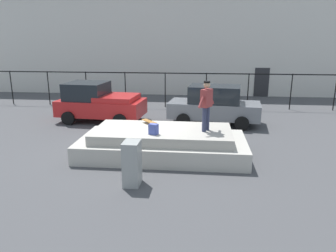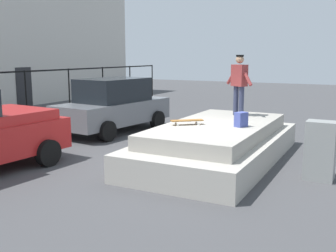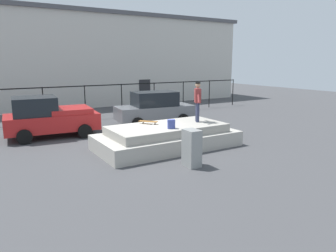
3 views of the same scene
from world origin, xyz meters
The scene contains 10 objects.
ground_plane centered at (0.00, 0.00, 0.00)m, with size 60.00×60.00×0.00m, color #424244.
concrete_ledge centered at (0.83, -0.48, 0.43)m, with size 5.73×2.77×0.94m.
skateboarder centered at (2.30, -0.53, 1.91)m, with size 0.56×0.90×1.68m.
skateboard centered at (0.27, 0.12, 1.04)m, with size 0.66×0.74×0.12m.
backpack centered at (0.61, -1.12, 1.11)m, with size 0.28×0.20×0.35m, color #3F4C99.
car_red_pickup_near centered at (-2.85, 4.03, 0.94)m, with size 4.27×2.52×1.89m.
car_grey_sedan_mid centered at (2.75, 4.01, 0.92)m, with size 4.41×2.39×1.83m.
utility_box centered at (0.28, -2.94, 0.63)m, with size 0.44×0.60×1.26m, color gray.
fence_row centered at (0.00, 7.74, 1.43)m, with size 24.06×0.06×2.05m.
warehouse_building centered at (0.00, 15.21, 3.63)m, with size 32.15×6.65×7.23m.
Camera 1 is at (2.12, -11.09, 3.94)m, focal length 34.52 mm.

